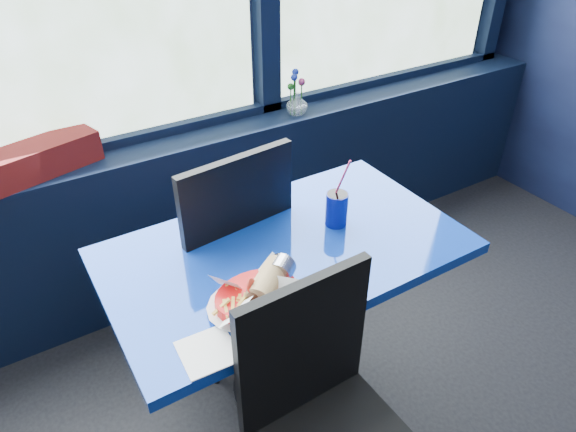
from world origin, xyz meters
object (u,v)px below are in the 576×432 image
object	(u,v)px
planter_box	(19,166)
food_basket	(258,294)
flower_vase	(297,101)
chair_near_front	(325,418)
chair_near_back	(230,243)
near_table	(286,286)
soda_cup	(337,208)
ketchup_bottle	(214,203)

from	to	relation	value
planter_box	food_basket	distance (m)	1.13
flower_vase	food_basket	bearing A→B (deg)	-127.51
planter_box	food_basket	bearing A→B (deg)	-81.55
flower_vase	chair_near_front	bearing A→B (deg)	-119.37
flower_vase	food_basket	size ratio (longest dim) A/B	0.73
chair_near_back	planter_box	distance (m)	0.85
near_table	soda_cup	size ratio (longest dim) A/B	4.56
chair_near_front	chair_near_back	world-z (taller)	chair_near_back
near_table	chair_near_front	size ratio (longest dim) A/B	1.26
planter_box	soda_cup	distance (m)	1.22
near_table	chair_near_front	xyz separation A→B (m)	(-0.18, -0.50, -0.02)
near_table	ketchup_bottle	size ratio (longest dim) A/B	5.01
planter_box	ketchup_bottle	bearing A→B (deg)	-65.90
near_table	food_basket	bearing A→B (deg)	-137.80
chair_near_front	food_basket	world-z (taller)	chair_near_front
flower_vase	ketchup_bottle	distance (m)	0.94
chair_near_front	soda_cup	distance (m)	0.70
soda_cup	ketchup_bottle	bearing A→B (deg)	152.14
near_table	food_basket	world-z (taller)	food_basket
ketchup_bottle	soda_cup	distance (m)	0.43
food_basket	ketchup_bottle	size ratio (longest dim) A/B	1.27
food_basket	ketchup_bottle	bearing A→B (deg)	68.92
near_table	chair_near_back	bearing A→B (deg)	102.17
near_table	ketchup_bottle	bearing A→B (deg)	125.41
flower_vase	food_basket	world-z (taller)	flower_vase
food_basket	soda_cup	size ratio (longest dim) A/B	1.15
planter_box	ketchup_bottle	world-z (taller)	ketchup_bottle
near_table	chair_near_front	world-z (taller)	chair_near_front
near_table	planter_box	xyz separation A→B (m)	(-0.68, 0.84, 0.29)
chair_near_front	soda_cup	bearing A→B (deg)	51.14
soda_cup	chair_near_back	bearing A→B (deg)	134.67
chair_near_back	soda_cup	world-z (taller)	chair_near_back
flower_vase	ketchup_bottle	bearing A→B (deg)	-140.18
chair_near_front	planter_box	size ratio (longest dim) A/B	1.55
ketchup_bottle	flower_vase	bearing A→B (deg)	39.82
food_basket	ketchup_bottle	distance (m)	0.42
food_basket	soda_cup	distance (m)	0.48
near_table	soda_cup	bearing A→B (deg)	4.95
ketchup_bottle	soda_cup	size ratio (longest dim) A/B	0.91
planter_box	soda_cup	bearing A→B (deg)	-58.42
chair_near_back	chair_near_front	bearing A→B (deg)	76.13
chair_near_front	soda_cup	size ratio (longest dim) A/B	3.62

